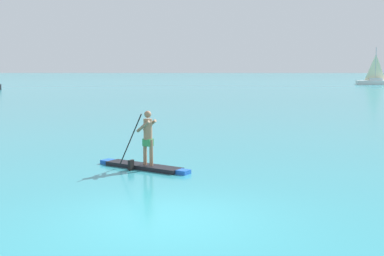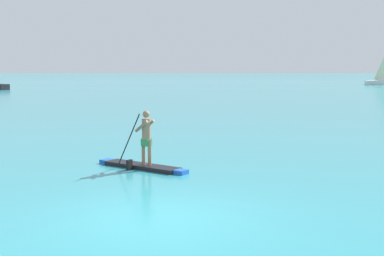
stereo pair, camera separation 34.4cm
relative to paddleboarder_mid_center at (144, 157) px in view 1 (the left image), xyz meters
The scene contains 3 objects.
ground 5.14m from the paddleboarder_mid_center, 79.15° to the right, with size 440.00×440.00×0.00m, color teal.
paddleboarder_mid_center is the anchor object (origin of this frame).
sailboat_right_horizon 77.33m from the paddleboarder_mid_center, 66.27° to the left, with size 6.02×2.03×6.20m.
Camera 1 is at (0.66, -10.12, 3.08)m, focal length 47.85 mm.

